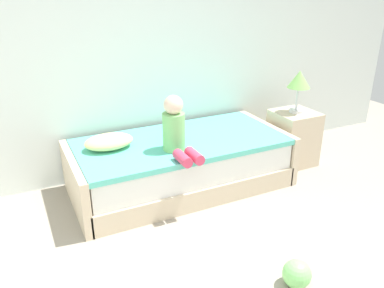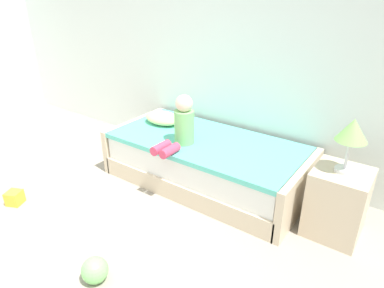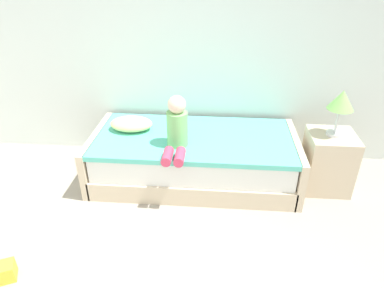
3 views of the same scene
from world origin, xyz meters
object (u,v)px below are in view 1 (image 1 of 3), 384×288
Objects in this scene: child_figure at (176,130)px; toy_ball at (297,274)px; table_lamp at (299,81)px; pillow at (109,142)px; bed at (181,164)px; nightstand at (293,138)px.

child_figure is 1.53m from toy_ball.
table_lamp is 2.16m from toy_ball.
child_figure reaches higher than pillow.
toy_ball is (-1.23, -1.56, -0.84)m from table_lamp.
bed is 3.52× the size of nightstand.
bed is 1.35m from nightstand.
table_lamp is at bearing 0.00° from nightstand.
toy_ball is (0.12, -1.60, -0.15)m from bed.
bed is at bearing 94.10° from toy_ball.
pillow is (-2.02, 0.15, -0.37)m from table_lamp.
nightstand is 1.56m from child_figure.
table_lamp is (0.00, 0.00, 0.64)m from nightstand.
bed is at bearing -8.54° from pillow.
pillow is at bearing 114.63° from toy_ball.
table_lamp reaches higher than bed.
child_figure is 1.16× the size of pillow.
nightstand is at bearing -2.06° from bed.
child_figure is at bearing -173.14° from nightstand.
nightstand is at bearing 6.86° from child_figure.
nightstand is at bearing 51.55° from toy_ball.
bed reaches higher than toy_ball.
table_lamp is at bearing 6.86° from child_figure.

